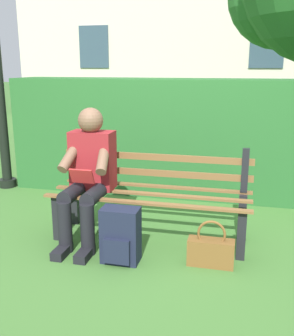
# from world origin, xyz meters

# --- Properties ---
(ground) EXTENTS (60.00, 60.00, 0.00)m
(ground) POSITION_xyz_m (0.00, 0.00, 0.00)
(ground) COLOR #3D6B2D
(park_bench) EXTENTS (1.75, 0.54, 0.83)m
(park_bench) POSITION_xyz_m (0.00, -0.08, 0.41)
(park_bench) COLOR black
(park_bench) RESTS_ON ground
(person_seated) EXTENTS (0.44, 0.73, 1.17)m
(person_seated) POSITION_xyz_m (0.53, 0.10, 0.62)
(person_seated) COLOR maroon
(person_seated) RESTS_ON ground
(hedge_backdrop) EXTENTS (4.55, 0.67, 1.44)m
(hedge_backdrop) POSITION_xyz_m (-0.30, -1.43, 0.71)
(hedge_backdrop) COLOR #265B28
(hedge_backdrop) RESTS_ON ground
(backpack) EXTENTS (0.30, 0.25, 0.45)m
(backpack) POSITION_xyz_m (0.13, 0.46, 0.22)
(backpack) COLOR #191E33
(backpack) RESTS_ON ground
(handbag) EXTENTS (0.36, 0.13, 0.37)m
(handbag) POSITION_xyz_m (-0.57, 0.35, 0.12)
(handbag) COLOR brown
(handbag) RESTS_ON ground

